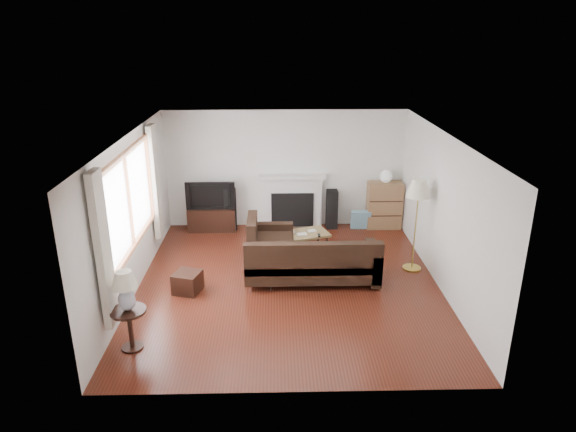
{
  "coord_description": "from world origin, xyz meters",
  "views": [
    {
      "loc": [
        -0.2,
        -7.72,
        4.07
      ],
      "look_at": [
        0.0,
        0.3,
        1.1
      ],
      "focal_mm": 32.0,
      "sensor_mm": 36.0,
      "label": 1
    }
  ],
  "objects_px": {
    "coffee_table": "(301,243)",
    "tv_stand": "(212,218)",
    "floor_lamp": "(416,226)",
    "sectional_sofa": "(312,260)",
    "side_table": "(130,329)",
    "bookshelf": "(384,205)"
  },
  "relations": [
    {
      "from": "sectional_sofa",
      "to": "floor_lamp",
      "type": "relative_size",
      "value": 1.46
    },
    {
      "from": "floor_lamp",
      "to": "side_table",
      "type": "bearing_deg",
      "value": -152.24
    },
    {
      "from": "sectional_sofa",
      "to": "coffee_table",
      "type": "bearing_deg",
      "value": 95.76
    },
    {
      "from": "sectional_sofa",
      "to": "tv_stand",
      "type": "bearing_deg",
      "value": 129.01
    },
    {
      "from": "sectional_sofa",
      "to": "floor_lamp",
      "type": "height_order",
      "value": "floor_lamp"
    },
    {
      "from": "tv_stand",
      "to": "side_table",
      "type": "xyz_separation_m",
      "value": [
        -0.6,
        -4.3,
        0.05
      ]
    },
    {
      "from": "bookshelf",
      "to": "side_table",
      "type": "bearing_deg",
      "value": -134.46
    },
    {
      "from": "sectional_sofa",
      "to": "coffee_table",
      "type": "height_order",
      "value": "sectional_sofa"
    },
    {
      "from": "tv_stand",
      "to": "sectional_sofa",
      "type": "relative_size",
      "value": 0.41
    },
    {
      "from": "side_table",
      "to": "coffee_table",
      "type": "bearing_deg",
      "value": 51.62
    },
    {
      "from": "bookshelf",
      "to": "coffee_table",
      "type": "relative_size",
      "value": 0.99
    },
    {
      "from": "side_table",
      "to": "floor_lamp",
      "type": "bearing_deg",
      "value": 27.76
    },
    {
      "from": "tv_stand",
      "to": "floor_lamp",
      "type": "relative_size",
      "value": 0.6
    },
    {
      "from": "sectional_sofa",
      "to": "side_table",
      "type": "distance_m",
      "value": 3.17
    },
    {
      "from": "bookshelf",
      "to": "sectional_sofa",
      "type": "distance_m",
      "value": 2.98
    },
    {
      "from": "floor_lamp",
      "to": "bookshelf",
      "type": "bearing_deg",
      "value": 93.25
    },
    {
      "from": "sectional_sofa",
      "to": "side_table",
      "type": "xyz_separation_m",
      "value": [
        -2.55,
        -1.89,
        -0.1
      ]
    },
    {
      "from": "tv_stand",
      "to": "bookshelf",
      "type": "relative_size",
      "value": 0.99
    },
    {
      "from": "coffee_table",
      "to": "tv_stand",
      "type": "bearing_deg",
      "value": 127.26
    },
    {
      "from": "coffee_table",
      "to": "bookshelf",
      "type": "bearing_deg",
      "value": 15.98
    },
    {
      "from": "floor_lamp",
      "to": "tv_stand",
      "type": "bearing_deg",
      "value": 152.07
    },
    {
      "from": "sectional_sofa",
      "to": "bookshelf",
      "type": "bearing_deg",
      "value": 55.06
    }
  ]
}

